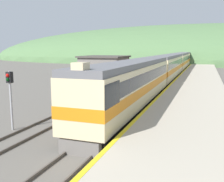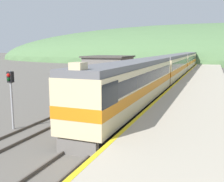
{
  "view_description": "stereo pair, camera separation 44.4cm",
  "coord_description": "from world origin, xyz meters",
  "views": [
    {
      "loc": [
        5.71,
        0.55,
        5.29
      ],
      "look_at": [
        -0.03,
        16.63,
        2.51
      ],
      "focal_mm": 42.0,
      "sensor_mm": 36.0,
      "label": 1
    },
    {
      "loc": [
        6.12,
        0.71,
        5.29
      ],
      "look_at": [
        -0.03,
        16.63,
        2.51
      ],
      "focal_mm": 42.0,
      "sensor_mm": 36.0,
      "label": 2
    }
  ],
  "objects": [
    {
      "name": "carriage_third",
      "position": [
        0.0,
        64.72,
        2.32
      ],
      "size": [
        2.86,
        20.71,
        4.27
      ],
      "color": "black",
      "rests_on": "ground"
    },
    {
      "name": "carriage_fourth",
      "position": [
        0.0,
        86.32,
        2.32
      ],
      "size": [
        2.86,
        20.71,
        4.27
      ],
      "color": "black",
      "rests_on": "ground"
    },
    {
      "name": "track_siding",
      "position": [
        -4.54,
        70.0,
        0.08
      ],
      "size": [
        1.52,
        180.0,
        0.16
      ],
      "color": "#4C443D",
      "rests_on": "ground"
    },
    {
      "name": "platform",
      "position": [
        4.81,
        50.0,
        0.45
      ],
      "size": [
        6.3,
        140.0,
        0.92
      ],
      "color": "#B2A893",
      "rests_on": "ground"
    },
    {
      "name": "track_main",
      "position": [
        0.0,
        70.0,
        0.08
      ],
      "size": [
        1.52,
        180.0,
        0.16
      ],
      "color": "#4C443D",
      "rests_on": "ground"
    },
    {
      "name": "express_train_lead_car",
      "position": [
        0.0,
        21.48,
        2.33
      ],
      "size": [
        2.87,
        20.35,
        4.63
      ],
      "color": "black",
      "rests_on": "ground"
    },
    {
      "name": "station_shed",
      "position": [
        -9.61,
        39.92,
        2.08
      ],
      "size": [
        6.86,
        7.12,
        4.12
      ],
      "color": "slate",
      "rests_on": "ground"
    },
    {
      "name": "signal_post_siding",
      "position": [
        -6.02,
        13.95,
        2.79
      ],
      "size": [
        0.36,
        0.42,
        3.88
      ],
      "color": "#9E9EA3",
      "rests_on": "ground"
    },
    {
      "name": "carriage_second",
      "position": [
        0.0,
        43.13,
        2.32
      ],
      "size": [
        2.86,
        20.71,
        4.27
      ],
      "color": "black",
      "rests_on": "ground"
    },
    {
      "name": "distant_hills",
      "position": [
        0.0,
        123.57,
        0.0
      ],
      "size": [
        202.75,
        91.24,
        31.08
      ],
      "color": "#517547",
      "rests_on": "ground"
    }
  ]
}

